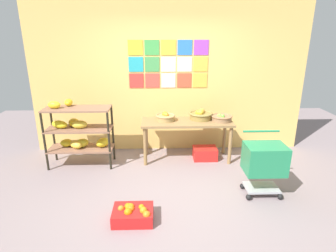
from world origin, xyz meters
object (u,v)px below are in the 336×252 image
Objects in this scene: fruit_basket_left at (201,115)px; fruit_basket_centre at (222,118)px; banana_shelf_unit at (78,130)px; produce_crate_under_table at (205,153)px; fruit_basket_back_right at (166,117)px; shopping_cart at (264,161)px; orange_crate_foreground at (133,214)px; display_table at (187,126)px.

fruit_basket_left reaches higher than fruit_basket_centre.
banana_shelf_unit is 2.25m from produce_crate_under_table.
banana_shelf_unit is 3.35× the size of fruit_basket_back_right.
produce_crate_under_table is (0.08, -0.12, -0.69)m from fruit_basket_left.
fruit_basket_left is 0.47× the size of shopping_cart.
shopping_cart is (0.35, -1.19, -0.26)m from fruit_basket_centre.
shopping_cart is at bearing -62.83° from produce_crate_under_table.
banana_shelf_unit reaches higher than orange_crate_foreground.
banana_shelf_unit is 2.76× the size of fruit_basket_left.
fruit_basket_left is 0.84× the size of orange_crate_foreground.
shopping_cart reaches higher than produce_crate_under_table.
fruit_basket_centre is (0.97, -0.05, -0.01)m from fruit_basket_back_right.
fruit_basket_centre is at bearing -2.68° from fruit_basket_back_right.
fruit_basket_left is 1.51m from shopping_cart.
banana_shelf_unit is 1.29× the size of shopping_cart.
produce_crate_under_table is at bearing -3.70° from fruit_basket_back_right.
orange_crate_foreground is at bearing -103.81° from fruit_basket_back_right.
display_table is 4.33× the size of fruit_basket_centre.
fruit_basket_left is 2.24m from orange_crate_foreground.
shopping_cart is at bearing -73.81° from fruit_basket_centre.
fruit_basket_left is at bearing 161.68° from fruit_basket_centre.
banana_shelf_unit is at bearing -176.69° from fruit_basket_centre.
fruit_basket_left is (0.63, 0.07, 0.01)m from fruit_basket_back_right.
fruit_basket_left reaches higher than produce_crate_under_table.
fruit_basket_back_right is 0.63m from fruit_basket_left.
banana_shelf_unit reaches higher than display_table.
display_table is at bearing 179.62° from fruit_basket_centre.
orange_crate_foreground is 1.89m from shopping_cart.
orange_crate_foreground is (-1.41, -1.73, -0.68)m from fruit_basket_centre.
shopping_cart is (1.32, -1.24, -0.27)m from fruit_basket_back_right.
fruit_basket_centre is 0.41× the size of shopping_cart.
display_table is 0.33m from fruit_basket_left.
fruit_basket_back_right is at bearing 122.90° from shopping_cart.
fruit_basket_centre is at bearing 50.80° from orange_crate_foreground.
display_table reaches higher than orange_crate_foreground.
display_table is 0.41m from fruit_basket_back_right.
shopping_cart reaches higher than display_table.
orange_crate_foreground is 0.56× the size of shopping_cart.
shopping_cart reaches higher than fruit_basket_back_right.
display_table is 3.23× the size of orange_crate_foreground.
banana_shelf_unit is at bearing 145.50° from shopping_cart.
banana_shelf_unit is at bearing -173.03° from fruit_basket_left.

